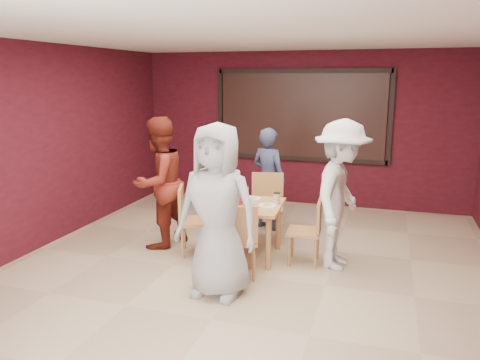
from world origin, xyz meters
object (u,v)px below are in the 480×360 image
(diner_back, at_px, (268,179))
(chair_front, at_px, (238,237))
(dining_table, at_px, (246,210))
(chair_right, at_px, (310,228))
(diner_front, at_px, (217,211))
(chair_left, at_px, (190,216))
(chair_back, at_px, (267,203))
(diner_left, at_px, (159,183))
(diner_right, at_px, (341,195))

(diner_back, bearing_deg, chair_front, 115.48)
(dining_table, xyz_separation_m, chair_right, (0.84, 0.02, -0.16))
(chair_front, xyz_separation_m, diner_front, (-0.09, -0.44, 0.42))
(dining_table, height_order, chair_left, chair_left)
(chair_right, bearing_deg, chair_back, 134.46)
(chair_left, relative_size, diner_front, 0.49)
(chair_back, xyz_separation_m, chair_left, (-0.82, -0.90, -0.03))
(chair_right, height_order, diner_left, diner_left)
(dining_table, relative_size, diner_right, 0.52)
(diner_left, xyz_separation_m, diner_right, (2.47, -0.02, 0.02))
(dining_table, height_order, chair_right, dining_table)
(dining_table, xyz_separation_m, chair_back, (0.08, 0.78, -0.09))
(diner_back, bearing_deg, diner_right, 156.37)
(chair_right, xyz_separation_m, diner_back, (-0.86, 1.24, 0.32))
(chair_front, bearing_deg, chair_left, 145.85)
(dining_table, height_order, chair_front, chair_front)
(chair_back, relative_size, diner_front, 0.51)
(chair_right, bearing_deg, diner_left, 179.07)
(chair_front, bearing_deg, dining_table, 99.02)
(chair_front, xyz_separation_m, chair_left, (-0.85, 0.57, 0.00))
(chair_front, height_order, chair_back, chair_back)
(diner_left, bearing_deg, chair_left, 88.02)
(diner_front, bearing_deg, diner_left, 142.21)
(chair_left, xyz_separation_m, diner_right, (1.93, 0.15, 0.40))
(chair_left, xyz_separation_m, diner_front, (0.76, -1.01, 0.42))
(diner_back, bearing_deg, chair_left, 84.22)
(dining_table, relative_size, diner_back, 0.61)
(chair_front, relative_size, diner_back, 0.58)
(chair_right, xyz_separation_m, diner_left, (-2.11, 0.03, 0.43))
(chair_left, xyz_separation_m, chair_right, (1.57, 0.14, -0.04))
(diner_right, bearing_deg, dining_table, 98.62)
(chair_front, bearing_deg, diner_right, 33.76)
(diner_front, relative_size, diner_left, 1.04)
(dining_table, distance_m, diner_right, 1.23)
(chair_right, relative_size, diner_front, 0.45)
(chair_back, xyz_separation_m, diner_right, (1.11, -0.75, 0.38))
(chair_left, distance_m, diner_left, 0.68)
(dining_table, bearing_deg, diner_left, 177.66)
(chair_front, xyz_separation_m, chair_back, (-0.03, 1.48, 0.03))
(diner_back, height_order, diner_right, diner_right)
(chair_left, height_order, diner_back, diner_back)
(chair_front, height_order, diner_front, diner_front)
(chair_front, distance_m, chair_back, 1.48)
(dining_table, xyz_separation_m, diner_left, (-1.27, 0.05, 0.27))
(diner_front, relative_size, diner_right, 1.02)
(chair_front, bearing_deg, diner_front, -101.23)
(chair_back, height_order, diner_front, diner_front)
(dining_table, relative_size, diner_left, 0.53)
(chair_back, height_order, diner_back, diner_back)
(dining_table, distance_m, chair_left, 0.76)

